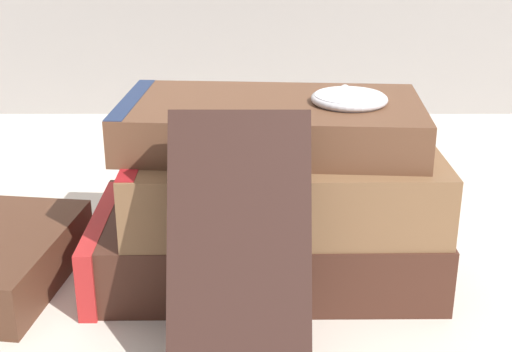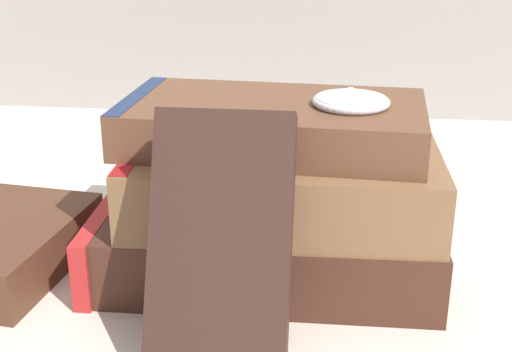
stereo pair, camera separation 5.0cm
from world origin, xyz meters
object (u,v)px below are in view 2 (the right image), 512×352
at_px(book_flat_middle, 276,182).
at_px(book_flat_top, 265,123).
at_px(book_leaning_front, 221,251).
at_px(pocket_watch, 351,101).
at_px(reading_glasses, 261,181).
at_px(book_flat_bottom, 257,243).

bearing_deg(book_flat_middle, book_flat_top, 131.39).
relative_size(book_flat_middle, book_leaning_front, 1.46).
distance_m(book_flat_top, book_leaning_front, 0.12).
height_order(book_flat_middle, pocket_watch, pocket_watch).
distance_m(book_flat_middle, book_flat_top, 0.04).
height_order(pocket_watch, reading_glasses, pocket_watch).
height_order(book_flat_bottom, reading_glasses, book_flat_bottom).
xyz_separation_m(book_flat_middle, reading_glasses, (-0.03, 0.18, -0.07)).
distance_m(pocket_watch, reading_glasses, 0.23).
bearing_deg(book_flat_middle, book_leaning_front, -103.67).
relative_size(book_flat_middle, pocket_watch, 3.89).
relative_size(book_flat_bottom, pocket_watch, 4.44).
bearing_deg(book_flat_middle, reading_glasses, 98.12).
height_order(book_flat_top, book_leaning_front, book_leaning_front).
height_order(book_flat_middle, book_flat_top, book_flat_top).
bearing_deg(book_leaning_front, book_flat_middle, 77.20).
bearing_deg(pocket_watch, book_leaning_front, -124.22).
height_order(book_flat_bottom, pocket_watch, pocket_watch).
bearing_deg(pocket_watch, book_flat_bottom, -175.78).
height_order(book_leaning_front, pocket_watch, book_leaning_front).
bearing_deg(pocket_watch, book_flat_middle, -174.13).
relative_size(book_flat_middle, reading_glasses, 1.96).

